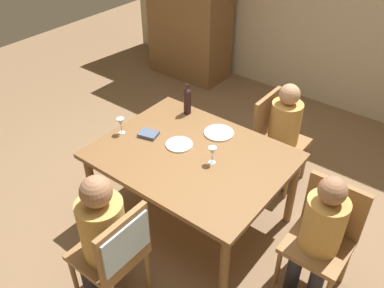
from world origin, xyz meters
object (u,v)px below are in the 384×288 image
dining_table (192,162)px  dinner_plate_host (219,133)px  chair_far_right (275,134)px  person_man_guest (321,231)px  chair_right_end (324,232)px  wine_glass_centre (121,123)px  dinner_plate_guest_left (179,144)px  wine_bottle_tall_green (187,100)px  wine_glass_near_left (212,152)px  person_man_bearded (287,129)px  person_woman_host (101,232)px  chair_near (118,249)px

dining_table → dinner_plate_host: 0.39m
dining_table → chair_far_right: size_ratio=1.67×
chair_far_right → person_man_guest: 1.34m
chair_far_right → chair_right_end: 1.26m
wine_glass_centre → dinner_plate_guest_left: wine_glass_centre is taller
wine_bottle_tall_green → dinner_plate_guest_left: wine_bottle_tall_green is taller
chair_right_end → wine_glass_near_left: chair_right_end is taller
dining_table → dinner_plate_guest_left: size_ratio=6.75×
chair_right_end → person_man_bearded: bearing=-48.9°
person_woman_host → chair_far_right: bearing=-8.3°
chair_near → dinner_plate_host: 1.37m
person_man_bearded → dinner_plate_guest_left: size_ratio=4.81×
chair_right_end → person_woman_host: size_ratio=0.79×
chair_right_end → person_man_guest: bearing=90.0°
person_woman_host → wine_glass_centre: person_woman_host is taller
wine_glass_near_left → person_man_bearded: bearing=79.7°
chair_near → wine_bottle_tall_green: 1.58m
chair_right_end → wine_glass_near_left: (-0.95, -0.08, 0.33)m
dinner_plate_host → wine_glass_centre: bearing=-142.8°
chair_right_end → person_woman_host: bearing=42.2°
person_woman_host → dinner_plate_guest_left: person_woman_host is taller
dining_table → dinner_plate_guest_left: (-0.16, 0.03, 0.09)m
chair_far_right → wine_glass_near_left: 1.02m
person_woman_host → person_man_guest: 1.51m
dining_table → person_man_bearded: (0.37, 0.98, -0.04)m
chair_near → dinner_plate_host: size_ratio=3.51×
person_man_bearded → person_man_guest: person_man_guest is taller
wine_bottle_tall_green → wine_glass_near_left: wine_bottle_tall_green is taller
dining_table → dinner_plate_host: bearing=89.1°
person_woman_host → wine_glass_near_left: size_ratio=7.77×
person_woman_host → chair_near: bearing=-90.0°
person_man_guest → wine_glass_centre: person_man_guest is taller
chair_near → wine_bottle_tall_green: wine_bottle_tall_green is taller
chair_right_end → chair_near: bearing=46.1°
wine_bottle_tall_green → wine_glass_centre: 0.66m
chair_near → person_woman_host: (-0.15, -0.00, 0.07)m
wine_glass_centre → chair_right_end: bearing=7.1°
person_man_guest → wine_glass_centre: bearing=3.5°
dining_table → wine_glass_near_left: wine_glass_near_left is taller
wine_glass_near_left → wine_glass_centre: same height
chair_far_right → person_man_guest: size_ratio=0.84×
wine_bottle_tall_green → dinner_plate_guest_left: bearing=-59.3°
chair_near → dinner_plate_guest_left: bearing=15.7°
chair_near → wine_glass_near_left: (0.07, 0.98, 0.27)m
person_man_bearded → wine_glass_near_left: (-0.18, -0.97, 0.23)m
person_woman_host → person_man_bearded: bearing=-11.5°
person_woman_host → wine_glass_centre: (-0.64, 0.84, 0.20)m
dining_table → chair_far_right: 1.02m
dining_table → wine_bottle_tall_green: (-0.42, 0.47, 0.22)m
person_man_guest → wine_glass_near_left: (-0.95, 0.03, 0.23)m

